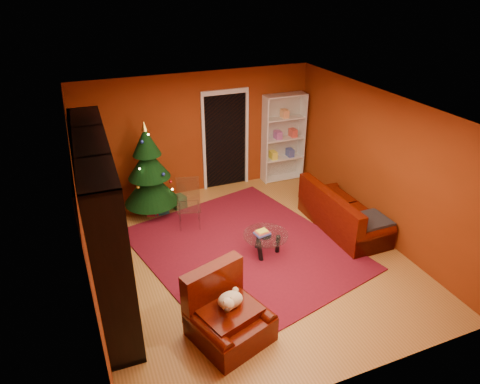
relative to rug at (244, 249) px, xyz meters
name	(u,v)px	position (x,y,z in m)	size (l,w,h in m)	color
floor	(249,257)	(0.01, -0.21, -0.04)	(5.00, 5.50, 0.05)	#A36B2E
ceiling	(250,107)	(0.01, -0.21, 2.61)	(5.00, 5.50, 0.05)	silver
wall_back	(198,134)	(0.01, 2.56, 1.29)	(5.00, 0.05, 2.60)	maroon
wall_left	(83,220)	(-2.52, -0.21, 1.29)	(0.05, 5.50, 2.60)	maroon
wall_right	(380,165)	(2.53, -0.21, 1.29)	(0.05, 5.50, 2.60)	maroon
doorway	(226,142)	(0.61, 2.52, 1.04)	(1.06, 0.60, 2.16)	black
rug	(244,249)	(0.00, 0.00, 0.00)	(3.18, 3.71, 0.02)	maroon
media_unit	(102,221)	(-2.27, -0.21, 1.21)	(0.49, 3.19, 2.44)	black
christmas_tree	(149,170)	(-1.21, 1.92, 0.92)	(1.08, 1.08, 1.92)	black
gift_box_teal	(160,206)	(-1.07, 1.84, 0.13)	(0.29, 0.29, 0.29)	#1F5368
gift_box_green	(179,202)	(-0.67, 1.90, 0.12)	(0.25, 0.25, 0.25)	#25572C
gift_box_red	(153,209)	(-1.23, 1.83, 0.10)	(0.23, 0.23, 0.23)	maroon
white_bookshelf	(283,138)	(1.94, 2.36, 0.99)	(0.95, 0.34, 2.05)	white
armchair	(230,315)	(-0.94, -1.81, 0.38)	(1.00, 1.00, 0.78)	#3D0A03
dog	(230,300)	(-0.91, -1.75, 0.57)	(0.40, 0.30, 0.25)	beige
sofa	(345,209)	(2.03, -0.04, 0.40)	(1.92, 0.86, 0.83)	#3D0A03
coffee_table	(265,244)	(0.30, -0.26, 0.19)	(0.78, 0.78, 0.48)	gray
acrylic_chair	(189,207)	(-0.67, 1.09, 0.42)	(0.44, 0.48, 0.86)	#66605B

